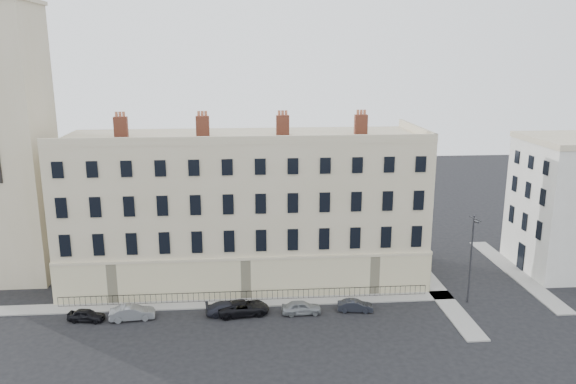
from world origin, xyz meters
The scene contains 15 objects.
ground centered at (0.00, 0.00, 0.00)m, with size 160.00×160.00×0.00m, color black.
terrace centered at (-5.97, 11.97, 7.50)m, with size 36.22×12.22×17.00m.
church_tower centered at (-30.00, 14.00, 18.66)m, with size 8.00×8.13×44.00m.
adjacent_building centered at (29.00, 11.00, 7.00)m, with size 10.00×10.00×14.00m, color silver.
pavement_terrace centered at (-10.00, 5.00, 0.06)m, with size 48.00×2.00×0.12m, color gray.
pavement_east_return centered at (13.00, 8.00, 0.06)m, with size 2.00×24.00×0.12m, color gray.
pavement_adjacent centered at (23.00, 10.00, 0.06)m, with size 2.00×20.00×0.12m, color gray.
railings centered at (-6.00, 5.40, 0.55)m, with size 35.00×0.04×0.96m.
car_a centered at (-20.15, 2.48, 0.55)m, with size 1.30×3.24×1.10m, color black.
car_b centered at (-16.15, 2.47, 0.65)m, with size 1.37×3.93×1.30m, color slate.
car_c centered at (-7.67, 2.77, 0.59)m, with size 1.65×4.06×1.18m, color black.
car_d centered at (-6.28, 2.66, 0.65)m, with size 2.16×4.68×1.30m, color black.
car_e centered at (-1.02, 2.33, 0.62)m, with size 1.46×3.63×1.24m, color gray.
car_f centered at (3.96, 2.46, 0.53)m, with size 1.13×3.25×1.07m, color black.
streetlamp centered at (14.97, 3.37, 4.78)m, with size 0.65×1.83×8.62m.
Camera 1 is at (-6.06, -44.31, 23.11)m, focal length 35.00 mm.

